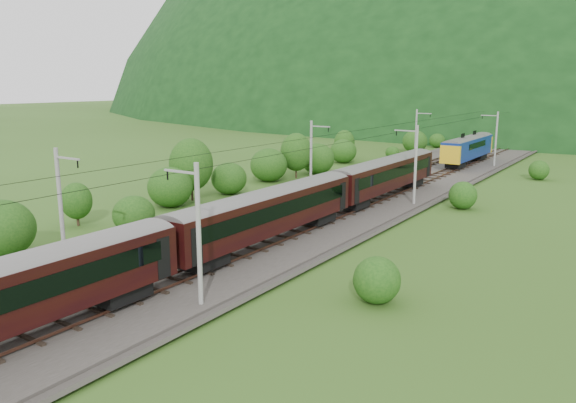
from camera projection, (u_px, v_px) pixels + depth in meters
The scene contains 14 objects.
ground at pixel (127, 287), 34.95m from camera, with size 600.00×600.00×0.00m, color #315019.
railbed at pixel (230, 246), 43.05m from camera, with size 14.00×220.00×0.30m, color #38332D.
track_left at pixel (206, 239), 44.31m from camera, with size 2.40×220.00×0.27m.
track_right at pixel (255, 249), 41.70m from camera, with size 2.40×220.00×0.27m.
catenary_left at pixel (312, 154), 63.35m from camera, with size 2.54×192.28×8.00m.
catenary_right at pixel (415, 163), 56.69m from camera, with size 2.54×192.28×8.00m.
overhead_wires at pixel (228, 156), 41.60m from camera, with size 4.83×198.00×0.03m.
mountain_ridge at pixel (381, 103), 344.08m from camera, with size 336.00×280.00×132.00m, color black.
train at pixel (161, 237), 33.61m from camera, with size 2.83×134.97×4.92m.
hazard_post_near at pixel (339, 194), 58.47m from camera, with size 0.16×0.16×1.53m, color red.
hazard_post_far at pixel (464, 155), 90.80m from camera, with size 0.14×0.14×1.29m, color red.
signal at pixel (386, 167), 74.32m from camera, with size 0.22×0.22×1.96m.
vegetation_left at pixel (188, 181), 58.08m from camera, with size 10.79×149.84×6.72m.
vegetation_right at pixel (410, 242), 40.61m from camera, with size 6.10×100.22×2.51m.
Camera 1 is at (26.75, -21.90, 12.48)m, focal length 35.00 mm.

